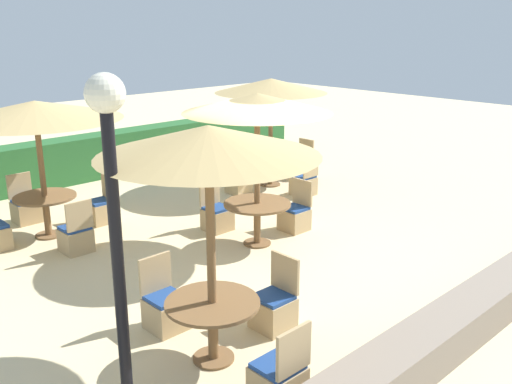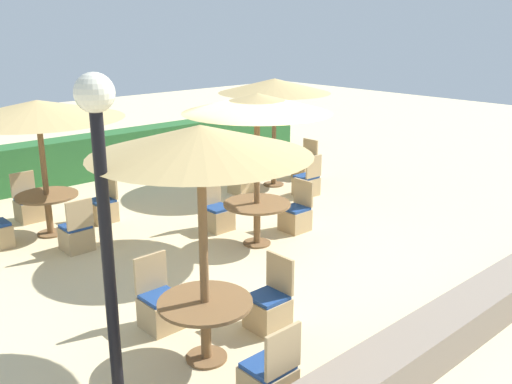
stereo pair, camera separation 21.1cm
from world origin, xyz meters
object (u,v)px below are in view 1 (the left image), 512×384
patio_chair_center_north (217,216)px  patio_chair_back_left_north (26,209)px  patio_chair_center_east (295,216)px  parasol_back_left (35,111)px  parasol_back_right (271,86)px  patio_chair_front_left_east (274,308)px  round_table_back_right (270,160)px  lamp_post (112,181)px  round_table_back_left (46,204)px  round_table_front_left (213,314)px  parasol_center (257,104)px  patio_chair_back_left_south (76,237)px  patio_chair_back_right_south (304,184)px  round_table_center (257,211)px  patio_chair_back_left_east (101,209)px  parasol_front_left (208,142)px  patio_chair_front_left_north (166,309)px  patio_chair_back_right_north (241,166)px  patio_chair_back_right_west (238,182)px  patio_chair_back_right_east (301,167)px  patio_chair_front_left_south (279,380)px

patio_chair_center_north → patio_chair_back_left_north: (-2.39, 2.87, 0.00)m
patio_chair_center_east → parasol_back_left: bearing=50.3°
parasol_back_right → patio_chair_front_left_east: bearing=-134.6°
round_table_back_right → lamp_post: bearing=-145.2°
patio_chair_center_east → round_table_back_left: (-3.45, 2.86, 0.34)m
round_table_front_left → patio_chair_front_left_east: (1.02, 0.03, -0.32)m
patio_chair_center_east → round_table_back_left: bearing=50.3°
round_table_back_right → parasol_center: 4.17m
parasol_center → patio_chair_back_left_south: (-2.44, 1.84, -2.18)m
round_table_back_left → patio_chair_back_left_north: 1.07m
patio_chair_back_right_south → round_table_back_left: size_ratio=0.85×
round_table_center → patio_chair_front_left_east: 2.84m
patio_chair_back_right_south → parasol_center: bearing=-153.4°
patio_chair_back_right_south → patio_chair_back_left_south: bearing=175.0°
round_table_back_right → patio_chair_back_left_east: size_ratio=1.25×
patio_chair_back_right_south → parasol_back_left: bearing=164.0°
patio_chair_back_left_north → parasol_back_left: bearing=88.7°
parasol_back_right → parasol_front_left: 7.31m
parasol_back_right → parasol_front_left: bearing=-140.2°
parasol_front_left → patio_chair_front_left_north: bearing=89.1°
patio_chair_back_right_south → round_table_back_left: patio_chair_back_right_south is taller
patio_chair_back_right_south → parasol_center: (-2.77, -1.39, 2.18)m
parasol_front_left → patio_chair_front_left_east: 2.50m
patio_chair_back_right_north → patio_chair_center_east: (-1.86, -3.55, 0.00)m
patio_chair_back_right_west → patio_chair_back_right_east: same height
parasol_front_left → patio_chair_front_left_east: size_ratio=2.93×
round_table_front_left → patio_chair_front_left_north: bearing=89.1°
patio_chair_center_north → patio_chair_back_left_south: same height
patio_chair_back_left_north → parasol_front_left: bearing=86.5°
patio_chair_center_north → patio_chair_center_east: size_ratio=1.00×
patio_chair_back_right_north → round_table_front_left: (-5.66, -5.78, 0.32)m
parasol_front_left → round_table_back_left: parasol_front_left is taller
patio_chair_back_right_north → parasol_center: parasol_center is taller
parasol_back_left → round_table_back_left: bearing=-90.0°
parasol_front_left → round_table_front_left: bearing=180.0°
parasol_front_left → round_table_front_left: 1.97m
lamp_post → patio_chair_back_right_north: (6.79, 5.77, -2.09)m
patio_chair_back_right_east → parasol_center: 5.07m
parasol_back_right → patio_chair_center_north: bearing=-153.1°
lamp_post → round_table_center: size_ratio=2.87×
patio_chair_front_left_south → round_table_center: bearing=49.1°
round_table_center → patio_chair_back_left_south: bearing=142.9°
patio_chair_front_left_north → parasol_back_left: bearing=-94.6°
patio_chair_back_left_south → patio_chair_back_left_east: 1.46m
patio_chair_back_right_west → patio_chair_back_right_north: (1.06, 1.08, 0.00)m
lamp_post → patio_chair_front_left_east: bearing=0.7°
patio_chair_center_east → patio_chair_back_left_east: same height
round_table_front_left → patio_chair_back_left_east: (1.41, 5.08, -0.32)m
lamp_post → parasol_center: 4.51m
parasol_back_right → patio_chair_back_right_north: (0.05, 1.10, -2.06)m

